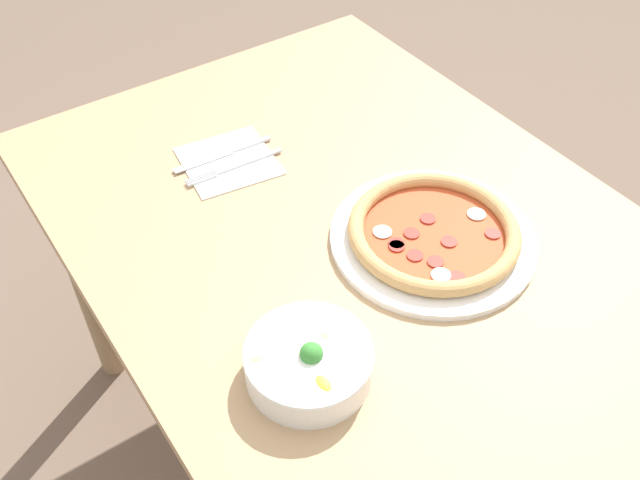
# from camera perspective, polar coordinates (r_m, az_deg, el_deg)

# --- Properties ---
(ground_plane) EXTENTS (8.00, 8.00, 0.00)m
(ground_plane) POSITION_cam_1_polar(r_m,az_deg,el_deg) (1.76, 3.22, -17.51)
(ground_plane) COLOR brown
(dining_table) EXTENTS (1.32, 0.87, 0.73)m
(dining_table) POSITION_cam_1_polar(r_m,az_deg,el_deg) (1.23, 4.38, -3.76)
(dining_table) COLOR tan
(dining_table) RESTS_ON ground_plane
(pizza) EXTENTS (0.34, 0.34, 0.04)m
(pizza) POSITION_cam_1_polar(r_m,az_deg,el_deg) (1.17, 9.06, 0.49)
(pizza) COLOR white
(pizza) RESTS_ON dining_table
(bowl) EXTENTS (0.18, 0.18, 0.07)m
(bowl) POSITION_cam_1_polar(r_m,az_deg,el_deg) (0.98, -0.93, -9.63)
(bowl) COLOR white
(bowl) RESTS_ON dining_table
(napkin) EXTENTS (0.18, 0.18, 0.00)m
(napkin) POSITION_cam_1_polar(r_m,az_deg,el_deg) (1.33, -7.33, 6.27)
(napkin) COLOR white
(napkin) RESTS_ON dining_table
(fork) EXTENTS (0.02, 0.19, 0.00)m
(fork) POSITION_cam_1_polar(r_m,az_deg,el_deg) (1.31, -6.74, 5.90)
(fork) COLOR silver
(fork) RESTS_ON napkin
(knife) EXTENTS (0.02, 0.20, 0.01)m
(knife) POSITION_cam_1_polar(r_m,az_deg,el_deg) (1.35, -7.43, 6.94)
(knife) COLOR silver
(knife) RESTS_ON napkin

